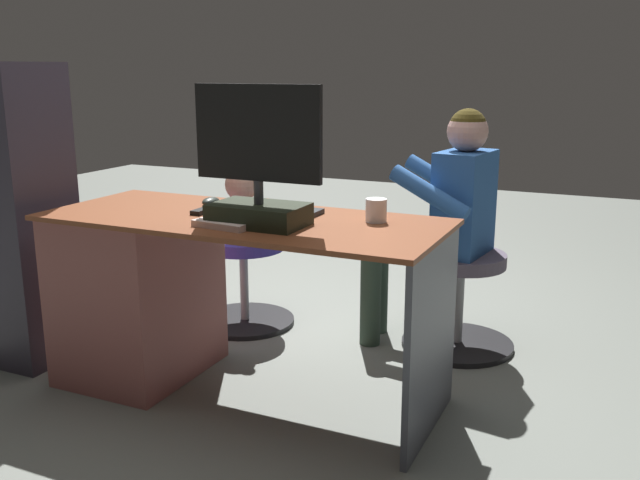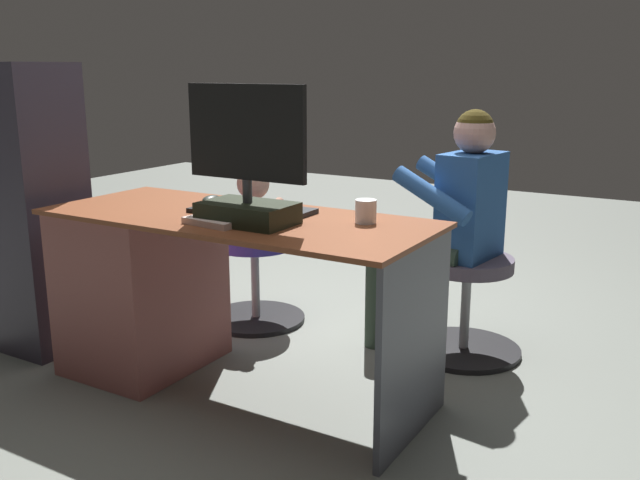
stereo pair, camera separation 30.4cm
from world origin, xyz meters
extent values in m
plane|color=slate|center=(0.00, 0.00, 0.00)|extent=(10.00, 10.00, 0.00)
cube|color=brown|center=(0.00, 0.39, 0.73)|extent=(1.58, 0.65, 0.02)
cube|color=#92514B|center=(0.53, 0.39, 0.36)|extent=(0.51, 0.60, 0.72)
cube|color=#4C4F5A|center=(-0.77, 0.39, 0.36)|extent=(0.02, 0.59, 0.72)
cube|color=black|center=(-0.13, 0.49, 0.78)|extent=(0.34, 0.22, 0.08)
cylinder|color=#333338|center=(-0.13, 0.49, 0.86)|extent=(0.04, 0.04, 0.09)
cube|color=black|center=(-0.13, 0.49, 1.08)|extent=(0.50, 0.02, 0.34)
cube|color=#19598C|center=(-0.13, 0.47, 1.08)|extent=(0.46, 0.00, 0.31)
cube|color=#222427|center=(-0.05, 0.26, 0.75)|extent=(0.42, 0.14, 0.02)
ellipsoid|color=#272D28|center=(0.24, 0.25, 0.76)|extent=(0.06, 0.10, 0.04)
cylinder|color=white|center=(-0.50, 0.25, 0.78)|extent=(0.08, 0.08, 0.09)
cube|color=black|center=(0.18, 0.37, 0.75)|extent=(0.04, 0.15, 0.02)
cube|color=beige|center=(-0.04, 0.47, 0.75)|extent=(0.25, 0.32, 0.02)
cylinder|color=black|center=(0.42, -0.30, 0.01)|extent=(0.51, 0.51, 0.03)
cylinder|color=gray|center=(0.42, -0.30, 0.21)|extent=(0.04, 0.04, 0.38)
cylinder|color=navy|center=(0.42, -0.30, 0.43)|extent=(0.43, 0.43, 0.06)
ellipsoid|color=tan|center=(0.42, -0.30, 0.57)|extent=(0.19, 0.16, 0.20)
sphere|color=tan|center=(0.42, -0.30, 0.73)|extent=(0.17, 0.17, 0.17)
sphere|color=beige|center=(0.42, -0.37, 0.72)|extent=(0.06, 0.06, 0.06)
sphere|color=tan|center=(0.36, -0.30, 0.80)|extent=(0.07, 0.07, 0.07)
sphere|color=tan|center=(0.48, -0.30, 0.80)|extent=(0.07, 0.07, 0.07)
cylinder|color=tan|center=(0.32, -0.34, 0.61)|extent=(0.06, 0.15, 0.10)
cylinder|color=tan|center=(0.51, -0.34, 0.61)|extent=(0.06, 0.15, 0.10)
cylinder|color=tan|center=(0.37, -0.41, 0.50)|extent=(0.07, 0.12, 0.07)
cylinder|color=tan|center=(0.47, -0.41, 0.50)|extent=(0.07, 0.12, 0.07)
cylinder|color=black|center=(-0.67, -0.45, 0.01)|extent=(0.53, 0.53, 0.03)
cylinder|color=gray|center=(-0.67, -0.45, 0.21)|extent=(0.04, 0.04, 0.38)
cylinder|color=#544A5B|center=(-0.67, -0.45, 0.43)|extent=(0.41, 0.41, 0.06)
cube|color=#295596|center=(-0.67, -0.45, 0.70)|extent=(0.24, 0.34, 0.47)
sphere|color=tan|center=(-0.67, -0.45, 1.03)|extent=(0.18, 0.18, 0.18)
sphere|color=#3D3312|center=(-0.67, -0.45, 1.04)|extent=(0.17, 0.17, 0.17)
cylinder|color=#295596|center=(-0.57, -0.24, 0.77)|extent=(0.38, 0.13, 0.23)
cylinder|color=#295596|center=(-0.51, -0.63, 0.77)|extent=(0.38, 0.13, 0.23)
cylinder|color=#304335|center=(-0.48, -0.34, 0.48)|extent=(0.42, 0.17, 0.11)
cylinder|color=#304335|center=(-0.28, -0.31, 0.23)|extent=(0.10, 0.10, 0.46)
cylinder|color=#304335|center=(-0.46, -0.51, 0.48)|extent=(0.42, 0.17, 0.11)
cylinder|color=#304335|center=(-0.25, -0.49, 0.23)|extent=(0.10, 0.10, 0.46)
cube|color=#2E2A35|center=(1.13, 0.48, 0.66)|extent=(0.44, 0.36, 1.33)
camera|label=1|loc=(-1.38, 2.68, 1.30)|focal=39.29mm
camera|label=2|loc=(-1.65, 2.54, 1.30)|focal=39.29mm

